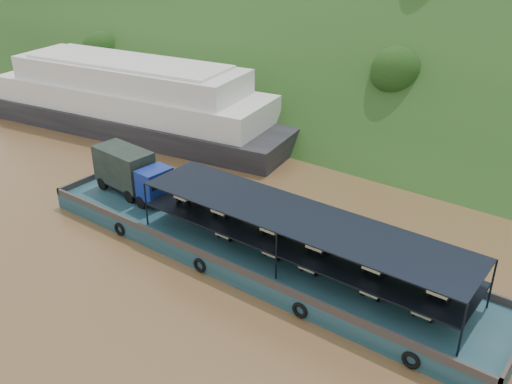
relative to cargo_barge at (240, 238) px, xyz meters
The scene contains 4 objects.
ground 1.56m from the cargo_barge, 16.29° to the left, with size 160.00×160.00×0.00m, color brown.
hillside 36.31m from the cargo_barge, 88.51° to the left, with size 140.00×28.00×28.00m, color #1C3914.
cargo_barge is the anchor object (origin of this frame).
passenger_ferry 28.62m from the cargo_barge, 152.81° to the left, with size 38.88×15.28×7.67m.
Camera 1 is at (20.61, -27.22, 22.03)m, focal length 40.00 mm.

